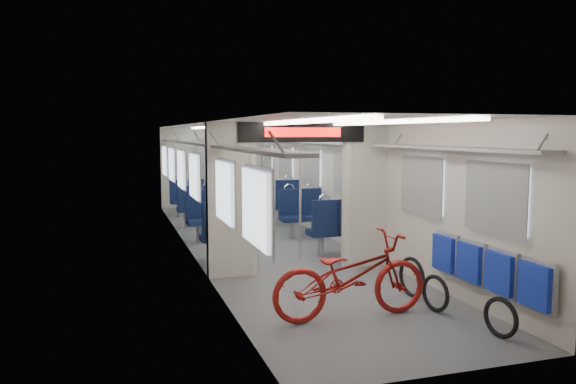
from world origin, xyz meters
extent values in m
plane|color=#515456|center=(0.00, 0.00, 0.00)|extent=(12.00, 12.00, 0.00)
cube|color=beige|center=(-1.45, 0.00, 1.15)|extent=(0.02, 12.00, 2.30)
cube|color=beige|center=(1.45, 0.00, 1.15)|extent=(0.02, 12.00, 2.30)
cube|color=beige|center=(0.00, 6.00, 1.15)|extent=(2.90, 0.02, 2.30)
cube|color=beige|center=(0.00, -6.00, 1.15)|extent=(2.90, 0.02, 2.30)
cube|color=silver|center=(0.00, 0.00, 2.30)|extent=(2.90, 12.00, 0.02)
cube|color=white|center=(-0.55, 0.00, 2.27)|extent=(0.12, 11.40, 0.04)
cube|color=white|center=(0.55, 0.00, 2.27)|extent=(0.12, 11.40, 0.04)
cube|color=beige|center=(-1.12, -2.00, 1.00)|extent=(0.65, 0.18, 2.00)
cube|color=beige|center=(1.12, -2.00, 1.00)|extent=(0.65, 0.18, 2.00)
cube|color=beige|center=(0.00, -2.00, 2.15)|extent=(2.90, 0.18, 0.30)
cylinder|color=beige|center=(-0.80, -2.00, 1.00)|extent=(0.20, 0.20, 2.00)
cylinder|color=beige|center=(0.80, -2.00, 1.00)|extent=(0.20, 0.20, 2.00)
cube|color=black|center=(0.00, -2.11, 2.15)|extent=(2.00, 0.03, 0.30)
cube|color=#FF0C07|center=(0.00, -2.13, 2.15)|extent=(1.20, 0.02, 0.14)
cube|color=silver|center=(-1.42, -4.80, 1.40)|extent=(0.04, 1.00, 0.75)
cube|color=silver|center=(1.42, -4.80, 1.40)|extent=(0.04, 1.00, 0.75)
cube|color=silver|center=(-1.42, -3.20, 1.40)|extent=(0.04, 1.00, 0.75)
cube|color=silver|center=(1.42, -3.20, 1.40)|extent=(0.04, 1.00, 0.75)
cube|color=silver|center=(-1.42, -0.50, 1.40)|extent=(0.04, 1.00, 0.75)
cube|color=silver|center=(1.42, -0.50, 1.40)|extent=(0.04, 1.00, 0.75)
cube|color=silver|center=(-1.42, 1.40, 1.40)|extent=(0.04, 1.00, 0.75)
cube|color=silver|center=(1.42, 1.40, 1.40)|extent=(0.04, 1.00, 0.75)
cube|color=silver|center=(-1.42, 3.30, 1.40)|extent=(0.04, 1.00, 0.75)
cube|color=silver|center=(1.42, 3.30, 1.40)|extent=(0.04, 1.00, 0.75)
cube|color=silver|center=(-1.42, 5.10, 1.40)|extent=(0.04, 1.00, 0.75)
cube|color=silver|center=(1.42, 5.10, 1.40)|extent=(0.04, 1.00, 0.75)
cube|color=gray|center=(-1.27, -4.00, 1.95)|extent=(0.30, 3.60, 0.04)
cube|color=gray|center=(1.27, -4.00, 1.95)|extent=(0.30, 3.60, 0.04)
cube|color=gray|center=(-1.27, 2.00, 1.95)|extent=(0.30, 7.60, 0.04)
cube|color=gray|center=(1.27, 2.00, 1.95)|extent=(0.30, 7.60, 0.04)
cube|color=gray|center=(0.00, 5.94, 1.00)|extent=(0.90, 0.05, 2.00)
imported|color=maroon|center=(-0.18, -4.33, 0.50)|extent=(1.90, 0.68, 1.00)
cube|color=gray|center=(1.38, -5.56, 0.58)|extent=(0.06, 0.48, 0.54)
cube|color=#102295|center=(1.32, -5.56, 0.58)|extent=(0.06, 0.43, 0.45)
cube|color=gray|center=(1.38, -5.01, 0.58)|extent=(0.06, 0.48, 0.54)
cube|color=#102295|center=(1.32, -5.01, 0.58)|extent=(0.06, 0.43, 0.45)
cube|color=gray|center=(1.38, -4.46, 0.58)|extent=(0.06, 0.48, 0.54)
cube|color=#102295|center=(1.32, -4.46, 0.58)|extent=(0.06, 0.43, 0.45)
cube|color=gray|center=(1.38, -3.91, 0.58)|extent=(0.06, 0.48, 0.54)
cube|color=#102295|center=(1.32, -3.91, 0.58)|extent=(0.06, 0.43, 0.45)
torus|color=black|center=(1.06, -5.39, 0.19)|extent=(0.14, 0.44, 0.44)
torus|color=black|center=(0.89, -4.43, 0.20)|extent=(0.13, 0.45, 0.45)
torus|color=black|center=(0.93, -3.80, 0.24)|extent=(0.11, 0.53, 0.53)
cube|color=#0C1636|center=(-0.70, -0.97, 0.40)|extent=(0.46, 0.43, 0.10)
cylinder|color=gray|center=(-0.70, -0.97, 0.17)|extent=(0.10, 0.10, 0.35)
cube|color=#0C1636|center=(-0.70, -1.15, 0.73)|extent=(0.46, 0.08, 0.56)
torus|color=silver|center=(-0.70, -1.15, 1.01)|extent=(0.23, 0.03, 0.23)
cube|color=#0C1636|center=(-0.70, 0.76, 0.40)|extent=(0.46, 0.43, 0.10)
cylinder|color=gray|center=(-0.70, 0.76, 0.17)|extent=(0.10, 0.10, 0.35)
cube|color=#0C1636|center=(-0.70, 0.94, 0.73)|extent=(0.46, 0.08, 0.56)
torus|color=silver|center=(-0.70, 0.94, 1.01)|extent=(0.23, 0.03, 0.23)
cube|color=#0C1636|center=(-1.17, -0.97, 0.40)|extent=(0.46, 0.43, 0.10)
cylinder|color=gray|center=(-1.17, -0.97, 0.17)|extent=(0.10, 0.10, 0.35)
cube|color=#0C1636|center=(-1.17, -1.15, 0.73)|extent=(0.46, 0.08, 0.56)
torus|color=silver|center=(-1.17, -1.15, 1.01)|extent=(0.23, 0.03, 0.23)
cube|color=#0C1636|center=(-1.17, 0.76, 0.40)|extent=(0.46, 0.43, 0.10)
cylinder|color=gray|center=(-1.17, 0.76, 0.17)|extent=(0.10, 0.10, 0.35)
cube|color=#0C1636|center=(-1.17, 0.94, 0.73)|extent=(0.46, 0.08, 0.56)
torus|color=silver|center=(-1.17, 0.94, 1.01)|extent=(0.23, 0.03, 0.23)
cube|color=#0C1636|center=(0.70, -1.06, 0.40)|extent=(0.44, 0.41, 0.10)
cylinder|color=gray|center=(0.70, -1.06, 0.17)|extent=(0.10, 0.10, 0.35)
cube|color=#0C1636|center=(0.70, -1.23, 0.72)|extent=(0.44, 0.08, 0.54)
torus|color=silver|center=(0.70, -1.23, 0.99)|extent=(0.23, 0.03, 0.23)
cube|color=#0C1636|center=(0.70, 0.61, 0.40)|extent=(0.44, 0.41, 0.10)
cylinder|color=gray|center=(0.70, 0.61, 0.17)|extent=(0.10, 0.10, 0.35)
cube|color=#0C1636|center=(0.70, 0.78, 0.72)|extent=(0.44, 0.08, 0.54)
torus|color=silver|center=(0.70, 0.78, 0.99)|extent=(0.23, 0.03, 0.23)
cube|color=#0C1636|center=(1.17, -1.06, 0.40)|extent=(0.44, 0.41, 0.10)
cylinder|color=gray|center=(1.17, -1.06, 0.17)|extent=(0.10, 0.10, 0.35)
cube|color=#0C1636|center=(1.17, -1.23, 0.72)|extent=(0.44, 0.08, 0.54)
torus|color=silver|center=(1.17, -1.23, 0.99)|extent=(0.23, 0.03, 0.23)
cube|color=#0C1636|center=(1.17, 0.61, 0.40)|extent=(0.44, 0.41, 0.10)
cylinder|color=gray|center=(1.17, 0.61, 0.17)|extent=(0.10, 0.10, 0.35)
cube|color=#0C1636|center=(1.17, 0.78, 0.72)|extent=(0.44, 0.08, 0.54)
torus|color=silver|center=(1.17, 0.78, 0.99)|extent=(0.23, 0.03, 0.23)
cube|color=#0C1636|center=(-0.70, 2.67, 0.40)|extent=(0.41, 0.38, 0.10)
cylinder|color=gray|center=(-0.70, 2.67, 0.17)|extent=(0.10, 0.10, 0.35)
cube|color=#0C1636|center=(-0.70, 2.52, 0.70)|extent=(0.41, 0.07, 0.50)
torus|color=silver|center=(-0.70, 2.52, 0.95)|extent=(0.21, 0.03, 0.21)
cube|color=#0C1636|center=(-0.70, 4.22, 0.40)|extent=(0.41, 0.38, 0.10)
cylinder|color=gray|center=(-0.70, 4.22, 0.17)|extent=(0.10, 0.10, 0.35)
cube|color=#0C1636|center=(-0.70, 4.38, 0.70)|extent=(0.41, 0.07, 0.50)
torus|color=silver|center=(-0.70, 4.38, 0.95)|extent=(0.21, 0.03, 0.21)
cube|color=#0C1636|center=(-1.17, 2.67, 0.40)|extent=(0.41, 0.38, 0.10)
cylinder|color=gray|center=(-1.17, 2.67, 0.17)|extent=(0.10, 0.10, 0.35)
cube|color=#0C1636|center=(-1.17, 2.52, 0.70)|extent=(0.41, 0.07, 0.50)
torus|color=silver|center=(-1.17, 2.52, 0.95)|extent=(0.21, 0.03, 0.21)
cube|color=#0C1636|center=(-1.17, 4.22, 0.40)|extent=(0.41, 0.38, 0.10)
cylinder|color=gray|center=(-1.17, 4.22, 0.17)|extent=(0.10, 0.10, 0.35)
cube|color=#0C1636|center=(-1.17, 4.38, 0.70)|extent=(0.41, 0.07, 0.50)
torus|color=silver|center=(-1.17, 4.38, 0.95)|extent=(0.21, 0.03, 0.21)
cube|color=#0C1636|center=(0.70, 2.50, 0.40)|extent=(0.49, 0.45, 0.10)
cylinder|color=gray|center=(0.70, 2.50, 0.17)|extent=(0.10, 0.10, 0.35)
cube|color=#0C1636|center=(0.70, 2.31, 0.75)|extent=(0.49, 0.09, 0.60)
torus|color=silver|center=(0.70, 2.31, 1.05)|extent=(0.24, 0.03, 0.24)
cube|color=#0C1636|center=(0.70, 4.34, 0.40)|extent=(0.49, 0.45, 0.10)
cylinder|color=gray|center=(0.70, 4.34, 0.17)|extent=(0.10, 0.10, 0.35)
cube|color=#0C1636|center=(0.70, 4.52, 0.75)|extent=(0.49, 0.09, 0.60)
torus|color=silver|center=(0.70, 4.52, 1.05)|extent=(0.24, 0.03, 0.24)
cube|color=#0C1636|center=(1.17, 2.50, 0.40)|extent=(0.49, 0.45, 0.10)
cylinder|color=gray|center=(1.17, 2.50, 0.17)|extent=(0.10, 0.10, 0.35)
cube|color=#0C1636|center=(1.17, 2.31, 0.75)|extent=(0.49, 0.09, 0.60)
torus|color=silver|center=(1.17, 2.31, 1.05)|extent=(0.24, 0.03, 0.24)
cube|color=#0C1636|center=(1.17, 4.34, 0.40)|extent=(0.49, 0.45, 0.10)
cylinder|color=gray|center=(1.17, 4.34, 0.17)|extent=(0.10, 0.10, 0.35)
cube|color=#0C1636|center=(1.17, 4.52, 0.75)|extent=(0.49, 0.09, 0.60)
torus|color=silver|center=(1.17, 4.52, 1.05)|extent=(0.24, 0.03, 0.24)
cylinder|color=silver|center=(-0.28, -1.49, 1.15)|extent=(0.05, 0.05, 2.30)
cylinder|color=silver|center=(0.26, -1.23, 1.15)|extent=(0.04, 0.04, 2.30)
cylinder|color=silver|center=(-0.26, 1.62, 1.15)|extent=(0.04, 0.04, 2.30)
cylinder|color=silver|center=(0.38, 1.56, 1.15)|extent=(0.04, 0.04, 2.30)
camera|label=1|loc=(-2.76, -10.15, 2.14)|focal=35.00mm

